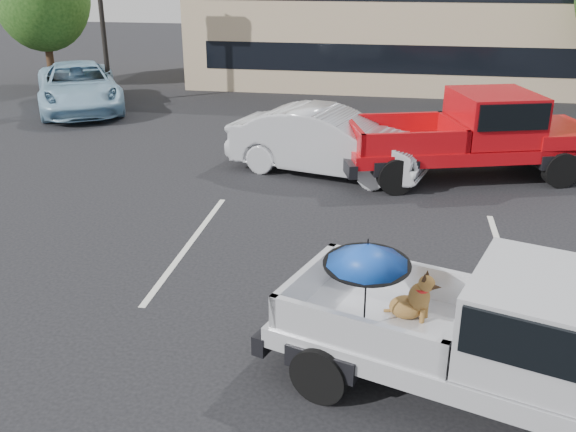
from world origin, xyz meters
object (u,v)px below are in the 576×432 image
silver_pickup (519,338)px  silver_sedan (328,141)px  red_pickup (485,131)px  blue_suv (79,87)px

silver_pickup → silver_sedan: silver_pickup is taller
red_pickup → blue_suv: bearing=141.5°
silver_sedan → blue_suv: size_ratio=0.85×
red_pickup → blue_suv: size_ratio=1.14×
blue_suv → silver_sedan: bearing=-60.4°
silver_pickup → blue_suv: size_ratio=1.00×
silver_sedan → red_pickup: bearing=-68.9°
red_pickup → silver_sedan: (-3.91, -0.43, -0.33)m
red_pickup → blue_suv: (-13.70, 5.46, -0.34)m
silver_pickup → red_pickup: size_ratio=0.87×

